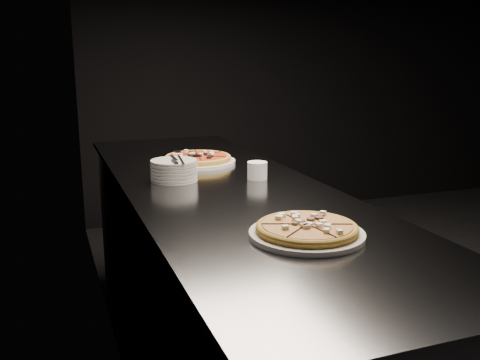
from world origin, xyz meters
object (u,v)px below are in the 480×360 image
object	(u,v)px
pizza_tomato	(198,159)
counter	(224,296)
ramekin	(257,170)
plate_stack	(174,170)
cutlery	(176,160)
pizza_mushroom	(307,230)

from	to	relation	value
pizza_tomato	counter	bearing A→B (deg)	-92.88
ramekin	counter	bearing A→B (deg)	-163.75
counter	plate_stack	xyz separation A→B (m)	(-0.16, 0.14, 0.50)
counter	ramekin	xyz separation A→B (m)	(0.16, 0.05, 0.50)
pizza_tomato	cutlery	world-z (taller)	cutlery
pizza_mushroom	plate_stack	world-z (taller)	plate_stack
counter	cutlery	size ratio (longest dim) A/B	12.78
counter	pizza_mushroom	size ratio (longest dim) A/B	6.76
pizza_tomato	plate_stack	bearing A→B (deg)	-121.82
pizza_mushroom	plate_stack	bearing A→B (deg)	102.98
ramekin	pizza_tomato	bearing A→B (deg)	109.80
counter	plate_stack	world-z (taller)	plate_stack
counter	plate_stack	bearing A→B (deg)	138.48
pizza_mushroom	cutlery	size ratio (longest dim) A/B	1.89
cutlery	ramekin	distance (m)	0.32
pizza_tomato	ramekin	bearing A→B (deg)	-70.20
pizza_tomato	cutlery	xyz separation A→B (m)	(-0.17, -0.30, 0.06)
ramekin	pizza_mushroom	bearing A→B (deg)	-101.02
plate_stack	ramekin	world-z (taller)	plate_stack
pizza_tomato	ramekin	world-z (taller)	ramekin
counter	pizza_mushroom	world-z (taller)	pizza_mushroom
plate_stack	pizza_tomato	bearing A→B (deg)	58.18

